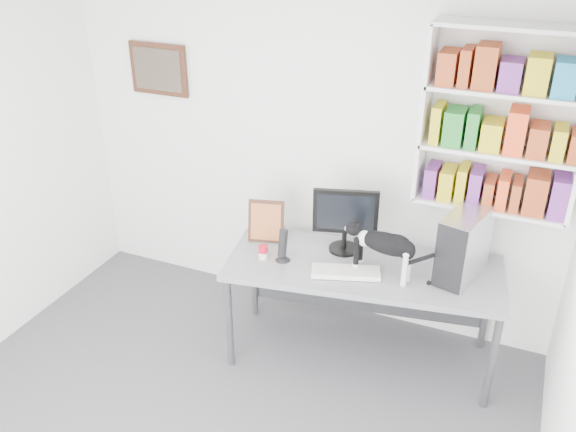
{
  "coord_description": "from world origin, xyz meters",
  "views": [
    {
      "loc": [
        1.6,
        -2.16,
        3.13
      ],
      "look_at": [
        0.03,
        1.53,
        1.04
      ],
      "focal_mm": 38.0,
      "sensor_mm": 36.0,
      "label": 1
    }
  ],
  "objects_px": {
    "bookshelf": "(502,122)",
    "pc_tower": "(464,245)",
    "keyboard": "(346,272)",
    "leaning_print": "(266,221)",
    "speaker": "(283,245)",
    "soup_can": "(263,252)",
    "monitor": "(345,220)",
    "desk": "(361,312)",
    "cat": "(384,254)"
  },
  "relations": [
    {
      "from": "bookshelf",
      "to": "keyboard",
      "type": "xyz_separation_m",
      "value": [
        -0.83,
        -0.57,
        -1.02
      ]
    },
    {
      "from": "keyboard",
      "to": "monitor",
      "type": "bearing_deg",
      "value": 92.61
    },
    {
      "from": "pc_tower",
      "to": "cat",
      "type": "height_order",
      "value": "pc_tower"
    },
    {
      "from": "monitor",
      "to": "speaker",
      "type": "relative_size",
      "value": 1.96
    },
    {
      "from": "bookshelf",
      "to": "soup_can",
      "type": "bearing_deg",
      "value": -157.35
    },
    {
      "from": "pc_tower",
      "to": "speaker",
      "type": "relative_size",
      "value": 1.89
    },
    {
      "from": "soup_can",
      "to": "cat",
      "type": "distance_m",
      "value": 0.88
    },
    {
      "from": "pc_tower",
      "to": "keyboard",
      "type": "bearing_deg",
      "value": -143.45
    },
    {
      "from": "desk",
      "to": "leaning_print",
      "type": "relative_size",
      "value": 5.81
    },
    {
      "from": "bookshelf",
      "to": "keyboard",
      "type": "relative_size",
      "value": 2.62
    },
    {
      "from": "cat",
      "to": "keyboard",
      "type": "bearing_deg",
      "value": -154.87
    },
    {
      "from": "desk",
      "to": "speaker",
      "type": "bearing_deg",
      "value": -173.76
    },
    {
      "from": "bookshelf",
      "to": "soup_can",
      "type": "relative_size",
      "value": 12.21
    },
    {
      "from": "keyboard",
      "to": "speaker",
      "type": "relative_size",
      "value": 1.85
    },
    {
      "from": "pc_tower",
      "to": "leaning_print",
      "type": "height_order",
      "value": "pc_tower"
    },
    {
      "from": "leaning_print",
      "to": "speaker",
      "type": "bearing_deg",
      "value": -58.14
    },
    {
      "from": "desk",
      "to": "pc_tower",
      "type": "xyz_separation_m",
      "value": [
        0.64,
        0.15,
        0.65
      ]
    },
    {
      "from": "monitor",
      "to": "desk",
      "type": "bearing_deg",
      "value": -52.99
    },
    {
      "from": "monitor",
      "to": "soup_can",
      "type": "relative_size",
      "value": 4.94
    },
    {
      "from": "soup_can",
      "to": "keyboard",
      "type": "bearing_deg",
      "value": 3.12
    },
    {
      "from": "desk",
      "to": "cat",
      "type": "height_order",
      "value": "cat"
    },
    {
      "from": "cat",
      "to": "leaning_print",
      "type": "bearing_deg",
      "value": 179.63
    },
    {
      "from": "bookshelf",
      "to": "pc_tower",
      "type": "height_order",
      "value": "bookshelf"
    },
    {
      "from": "soup_can",
      "to": "cat",
      "type": "xyz_separation_m",
      "value": [
        0.86,
        0.11,
        0.13
      ]
    },
    {
      "from": "leaning_print",
      "to": "bookshelf",
      "type": "bearing_deg",
      "value": -1.87
    },
    {
      "from": "desk",
      "to": "soup_can",
      "type": "distance_m",
      "value": 0.86
    },
    {
      "from": "soup_can",
      "to": "leaning_print",
      "type": "bearing_deg",
      "value": 110.07
    },
    {
      "from": "desk",
      "to": "monitor",
      "type": "xyz_separation_m",
      "value": [
        -0.2,
        0.15,
        0.66
      ]
    },
    {
      "from": "keyboard",
      "to": "leaning_print",
      "type": "relative_size",
      "value": 1.41
    },
    {
      "from": "desk",
      "to": "monitor",
      "type": "distance_m",
      "value": 0.7
    },
    {
      "from": "monitor",
      "to": "leaning_print",
      "type": "bearing_deg",
      "value": 172.74
    },
    {
      "from": "bookshelf",
      "to": "soup_can",
      "type": "xyz_separation_m",
      "value": [
        -1.44,
        -0.6,
        -0.99
      ]
    },
    {
      "from": "monitor",
      "to": "speaker",
      "type": "bearing_deg",
      "value": -155.04
    },
    {
      "from": "desk",
      "to": "pc_tower",
      "type": "relative_size",
      "value": 4.04
    },
    {
      "from": "pc_tower",
      "to": "soup_can",
      "type": "distance_m",
      "value": 1.4
    },
    {
      "from": "bookshelf",
      "to": "soup_can",
      "type": "distance_m",
      "value": 1.85
    },
    {
      "from": "monitor",
      "to": "pc_tower",
      "type": "height_order",
      "value": "monitor"
    },
    {
      "from": "desk",
      "to": "keyboard",
      "type": "xyz_separation_m",
      "value": [
        -0.09,
        -0.16,
        0.42
      ]
    },
    {
      "from": "monitor",
      "to": "keyboard",
      "type": "relative_size",
      "value": 1.06
    },
    {
      "from": "speaker",
      "to": "leaning_print",
      "type": "relative_size",
      "value": 0.76
    },
    {
      "from": "bookshelf",
      "to": "pc_tower",
      "type": "xyz_separation_m",
      "value": [
        -0.1,
        -0.27,
        -0.8
      ]
    },
    {
      "from": "bookshelf",
      "to": "keyboard",
      "type": "bearing_deg",
      "value": -145.48
    },
    {
      "from": "leaning_print",
      "to": "cat",
      "type": "xyz_separation_m",
      "value": [
        0.95,
        -0.14,
        0.01
      ]
    },
    {
      "from": "leaning_print",
      "to": "soup_can",
      "type": "xyz_separation_m",
      "value": [
        0.09,
        -0.25,
        -0.12
      ]
    },
    {
      "from": "soup_can",
      "to": "bookshelf",
      "type": "bearing_deg",
      "value": 22.65
    },
    {
      "from": "pc_tower",
      "to": "soup_can",
      "type": "height_order",
      "value": "pc_tower"
    },
    {
      "from": "bookshelf",
      "to": "speaker",
      "type": "height_order",
      "value": "bookshelf"
    },
    {
      "from": "monitor",
      "to": "keyboard",
      "type": "height_order",
      "value": "monitor"
    },
    {
      "from": "keyboard",
      "to": "leaning_print",
      "type": "bearing_deg",
      "value": 144.78
    },
    {
      "from": "desk",
      "to": "keyboard",
      "type": "height_order",
      "value": "keyboard"
    }
  ]
}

